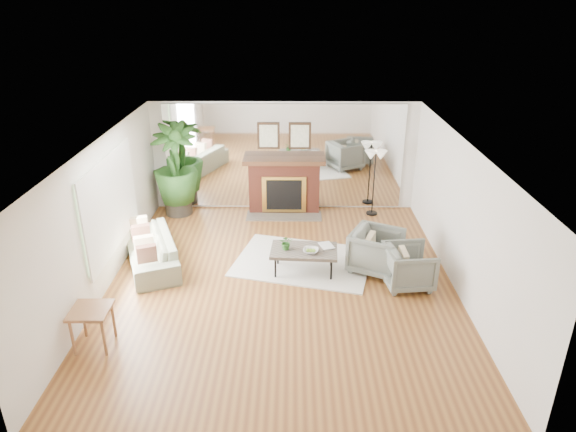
{
  "coord_description": "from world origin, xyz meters",
  "views": [
    {
      "loc": [
        0.19,
        -7.76,
        4.72
      ],
      "look_at": [
        0.11,
        0.6,
        1.04
      ],
      "focal_mm": 32.0,
      "sensor_mm": 36.0,
      "label": 1
    }
  ],
  "objects_px": {
    "coffee_table": "(304,251)",
    "floor_lamp": "(375,160)",
    "fireplace": "(284,184)",
    "armchair_front": "(409,267)",
    "sofa": "(151,250)",
    "potted_ficus": "(175,167)",
    "armchair_back": "(376,251)",
    "side_table": "(91,315)"
  },
  "relations": [
    {
      "from": "armchair_back",
      "to": "fireplace",
      "type": "bearing_deg",
      "value": 58.26
    },
    {
      "from": "armchair_back",
      "to": "floor_lamp",
      "type": "bearing_deg",
      "value": 19.71
    },
    {
      "from": "sofa",
      "to": "armchair_front",
      "type": "xyz_separation_m",
      "value": [
        4.64,
        -0.72,
        0.07
      ]
    },
    {
      "from": "floor_lamp",
      "to": "coffee_table",
      "type": "bearing_deg",
      "value": -120.97
    },
    {
      "from": "coffee_table",
      "to": "armchair_back",
      "type": "bearing_deg",
      "value": 4.23
    },
    {
      "from": "sofa",
      "to": "potted_ficus",
      "type": "height_order",
      "value": "potted_ficus"
    },
    {
      "from": "armchair_back",
      "to": "armchair_front",
      "type": "bearing_deg",
      "value": -110.96
    },
    {
      "from": "armchair_front",
      "to": "fireplace",
      "type": "bearing_deg",
      "value": 27.2
    },
    {
      "from": "side_table",
      "to": "potted_ficus",
      "type": "height_order",
      "value": "potted_ficus"
    },
    {
      "from": "fireplace",
      "to": "potted_ficus",
      "type": "relative_size",
      "value": 0.97
    },
    {
      "from": "fireplace",
      "to": "coffee_table",
      "type": "relative_size",
      "value": 1.67
    },
    {
      "from": "sofa",
      "to": "potted_ficus",
      "type": "bearing_deg",
      "value": 157.82
    },
    {
      "from": "sofa",
      "to": "armchair_back",
      "type": "xyz_separation_m",
      "value": [
        4.16,
        -0.2,
        0.1
      ]
    },
    {
      "from": "side_table",
      "to": "floor_lamp",
      "type": "height_order",
      "value": "floor_lamp"
    },
    {
      "from": "armchair_back",
      "to": "side_table",
      "type": "relative_size",
      "value": 1.41
    },
    {
      "from": "fireplace",
      "to": "armchair_front",
      "type": "height_order",
      "value": "fireplace"
    },
    {
      "from": "floor_lamp",
      "to": "armchair_back",
      "type": "bearing_deg",
      "value": -96.72
    },
    {
      "from": "fireplace",
      "to": "coffee_table",
      "type": "bearing_deg",
      "value": -82.02
    },
    {
      "from": "armchair_back",
      "to": "potted_ficus",
      "type": "xyz_separation_m",
      "value": [
        -4.14,
        2.6,
        0.73
      ]
    },
    {
      "from": "fireplace",
      "to": "floor_lamp",
      "type": "height_order",
      "value": "fireplace"
    },
    {
      "from": "armchair_back",
      "to": "armchair_front",
      "type": "xyz_separation_m",
      "value": [
        0.48,
        -0.52,
        -0.03
      ]
    },
    {
      "from": "fireplace",
      "to": "armchair_front",
      "type": "distance_m",
      "value": 3.96
    },
    {
      "from": "fireplace",
      "to": "sofa",
      "type": "xyz_separation_m",
      "value": [
        -2.45,
        -2.56,
        -0.36
      ]
    },
    {
      "from": "coffee_table",
      "to": "armchair_front",
      "type": "distance_m",
      "value": 1.84
    },
    {
      "from": "sofa",
      "to": "side_table",
      "type": "xyz_separation_m",
      "value": [
        -0.2,
        -2.43,
        0.23
      ]
    },
    {
      "from": "sofa",
      "to": "armchair_back",
      "type": "bearing_deg",
      "value": 65.71
    },
    {
      "from": "sofa",
      "to": "side_table",
      "type": "height_order",
      "value": "side_table"
    },
    {
      "from": "coffee_table",
      "to": "armchair_front",
      "type": "bearing_deg",
      "value": -13.37
    },
    {
      "from": "coffee_table",
      "to": "floor_lamp",
      "type": "distance_m",
      "value": 3.26
    },
    {
      "from": "sofa",
      "to": "coffee_table",
      "type": "bearing_deg",
      "value": 62.54
    },
    {
      "from": "coffee_table",
      "to": "armchair_back",
      "type": "xyz_separation_m",
      "value": [
        1.31,
        0.1,
        -0.04
      ]
    },
    {
      "from": "sofa",
      "to": "armchair_back",
      "type": "distance_m",
      "value": 4.17
    },
    {
      "from": "potted_ficus",
      "to": "fireplace",
      "type": "bearing_deg",
      "value": 3.75
    },
    {
      "from": "potted_ficus",
      "to": "armchair_front",
      "type": "bearing_deg",
      "value": -34.07
    },
    {
      "from": "potted_ficus",
      "to": "sofa",
      "type": "bearing_deg",
      "value": -90.59
    },
    {
      "from": "armchair_back",
      "to": "floor_lamp",
      "type": "relative_size",
      "value": 0.58
    },
    {
      "from": "armchair_back",
      "to": "side_table",
      "type": "height_order",
      "value": "armchair_back"
    },
    {
      "from": "coffee_table",
      "to": "potted_ficus",
      "type": "bearing_deg",
      "value": 136.33
    },
    {
      "from": "sofa",
      "to": "side_table",
      "type": "distance_m",
      "value": 2.44
    },
    {
      "from": "fireplace",
      "to": "floor_lamp",
      "type": "xyz_separation_m",
      "value": [
        2.02,
        -0.16,
        0.63
      ]
    },
    {
      "from": "fireplace",
      "to": "armchair_front",
      "type": "xyz_separation_m",
      "value": [
        2.19,
        -3.28,
        -0.29
      ]
    },
    {
      "from": "armchair_back",
      "to": "sofa",
      "type": "bearing_deg",
      "value": 113.73
    }
  ]
}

